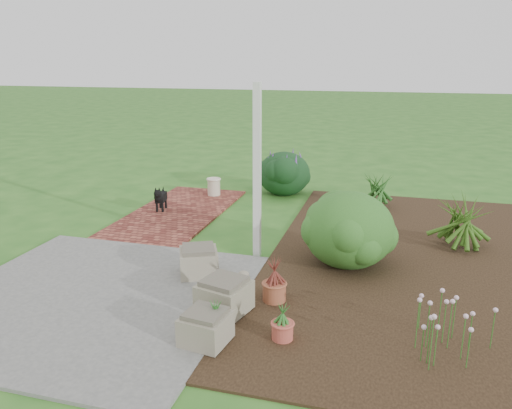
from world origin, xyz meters
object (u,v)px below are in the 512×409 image
(evergreen_shrub, at_px, (349,228))
(cream_ceramic_urn, at_px, (214,187))
(stone_trough_near, at_px, (206,329))
(black_dog, at_px, (160,197))

(evergreen_shrub, bearing_deg, cream_ceramic_urn, 136.26)
(stone_trough_near, distance_m, cream_ceramic_urn, 5.68)
(black_dog, distance_m, evergreen_shrub, 3.98)
(cream_ceramic_urn, relative_size, evergreen_shrub, 0.28)
(cream_ceramic_urn, distance_m, evergreen_shrub, 4.25)
(stone_trough_near, xyz_separation_m, evergreen_shrub, (1.17, 2.43, 0.38))
(stone_trough_near, xyz_separation_m, black_dog, (-2.46, 4.03, 0.12))
(stone_trough_near, relative_size, cream_ceramic_urn, 1.26)
(stone_trough_near, height_order, black_dog, black_dog)
(stone_trough_near, distance_m, evergreen_shrub, 2.72)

